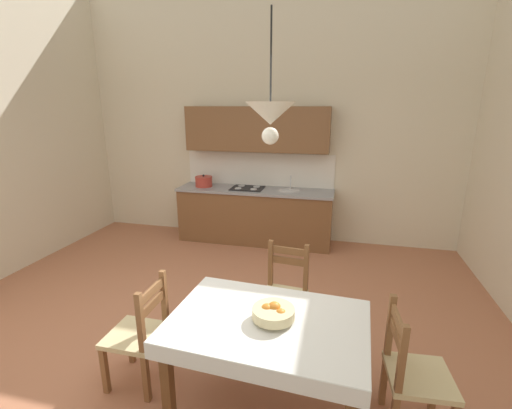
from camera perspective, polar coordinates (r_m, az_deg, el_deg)
The scene contains 9 objects.
ground_plane at distance 3.78m, azimuth -8.37°, elevation -21.18°, with size 6.72×6.53×0.10m, color #AD6B4C.
wall_back at distance 5.93m, azimuth 1.99°, elevation 14.49°, with size 6.72×0.12×4.17m, color beige.
kitchen_cabinetry at distance 5.80m, azimuth -0.15°, elevation 2.19°, with size 2.54×0.63×2.20m.
dining_table at distance 2.69m, azimuth 1.86°, elevation -20.36°, with size 1.44×1.02×0.75m.
dining_chair_kitchen_side at distance 3.54m, azimuth 4.55°, elevation -14.33°, with size 0.46×0.46×0.93m.
dining_chair_tv_side at distance 3.15m, azimuth -18.25°, elevation -19.34°, with size 0.42×0.42×0.93m.
dining_chair_window_side at distance 2.87m, azimuth 24.05°, elevation -23.78°, with size 0.45×0.45×0.93m.
fruit_bowl at distance 2.58m, azimuth 2.84°, elevation -17.07°, with size 0.30×0.30×0.12m.
pendant_lamp at distance 2.28m, azimuth 2.34°, elevation 14.27°, with size 0.32×0.32×0.80m.
Camera 1 is at (1.20, -2.78, 2.21)m, focal length 24.74 mm.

